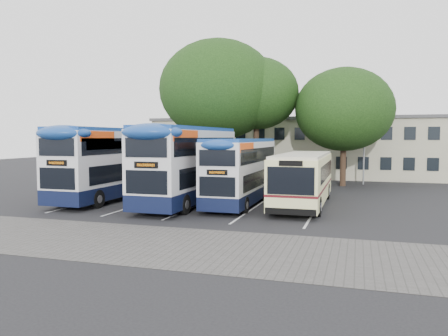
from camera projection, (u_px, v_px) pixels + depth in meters
name	position (u px, v px, depth m)	size (l,w,h in m)	color
ground	(237.00, 223.00, 21.13)	(120.00, 120.00, 0.00)	black
paving_strip	(154.00, 244.00, 16.95)	(40.00, 6.00, 0.01)	#595654
bay_lines	(200.00, 204.00, 27.00)	(14.12, 11.00, 0.01)	silver
depot_building	(304.00, 147.00, 46.63)	(32.40, 8.40, 6.20)	#ABA589
lamp_post	(364.00, 126.00, 38.04)	(0.25, 1.05, 9.06)	gray
tree_left	(218.00, 90.00, 38.24)	(10.29, 10.29, 12.67)	black
tree_mid	(257.00, 94.00, 38.28)	(7.42, 7.42, 11.13)	black
tree_right	(344.00, 110.00, 36.77)	(8.27, 8.27, 10.01)	black
bus_dd_left	(113.00, 160.00, 29.24)	(2.75, 11.36, 4.73)	black
bus_dd_mid	(189.00, 162.00, 27.17)	(2.77, 11.43, 4.76)	black
bus_dd_right	(242.00, 168.00, 26.94)	(2.35, 9.72, 4.05)	black
bus_single	(304.00, 176.00, 26.49)	(2.70, 10.59, 3.16)	#F9F5A6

